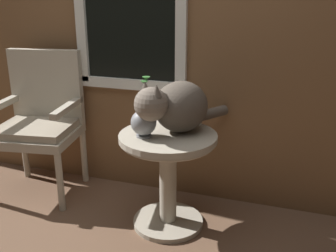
# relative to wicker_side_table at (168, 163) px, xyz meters

# --- Properties ---
(ground_plane) EXTENTS (6.00, 6.00, 0.00)m
(ground_plane) POSITION_rel_wicker_side_table_xyz_m (-0.28, -0.24, -0.41)
(ground_plane) COLOR brown
(back_wall) EXTENTS (4.00, 0.07, 2.60)m
(back_wall) POSITION_rel_wicker_side_table_xyz_m (-0.29, 0.44, 0.89)
(back_wall) COLOR brown
(back_wall) RESTS_ON ground_plane
(wicker_side_table) EXTENTS (0.57, 0.57, 0.59)m
(wicker_side_table) POSITION_rel_wicker_side_table_xyz_m (0.00, 0.00, 0.00)
(wicker_side_table) COLOR #B2A893
(wicker_side_table) RESTS_ON ground_plane
(wicker_chair) EXTENTS (0.59, 0.55, 0.99)m
(wicker_chair) POSITION_rel_wicker_side_table_xyz_m (-0.99, 0.17, 0.13)
(wicker_chair) COLOR #B2A893
(wicker_chair) RESTS_ON ground_plane
(cat) EXTENTS (0.44, 0.60, 0.32)m
(cat) POSITION_rel_wicker_side_table_xyz_m (0.03, 0.05, 0.34)
(cat) COLOR brown
(cat) RESTS_ON wicker_side_table
(pewter_vase_with_ivy) EXTENTS (0.14, 0.14, 0.33)m
(pewter_vase_with_ivy) POSITION_rel_wicker_side_table_xyz_m (-0.12, -0.08, 0.28)
(pewter_vase_with_ivy) COLOR gray
(pewter_vase_with_ivy) RESTS_ON wicker_side_table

